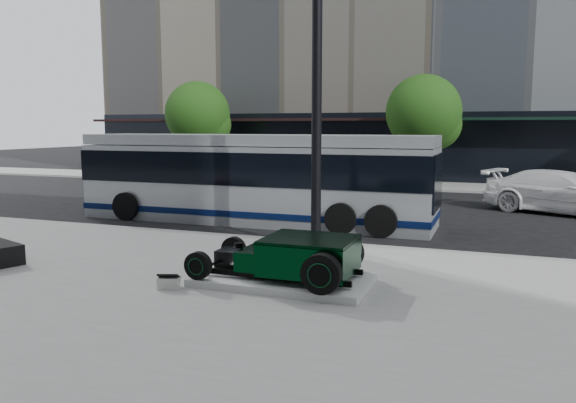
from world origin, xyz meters
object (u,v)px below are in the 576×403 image
(white_sedan, at_px, (562,192))
(hot_rod, at_px, (299,256))
(lamppost, at_px, (317,90))
(transit_bus, at_px, (254,178))

(white_sedan, bearing_deg, hot_rod, 177.34)
(lamppost, relative_size, transit_bus, 0.71)
(transit_bus, bearing_deg, hot_rod, -60.08)
(lamppost, bearing_deg, white_sedan, 53.06)
(hot_rod, distance_m, white_sedan, 13.96)
(hot_rod, xyz_separation_m, transit_bus, (-4.13, 7.18, 0.79))
(transit_bus, bearing_deg, white_sedan, 29.05)
(hot_rod, xyz_separation_m, lamppost, (-0.87, 3.82, 3.42))
(lamppost, relative_size, white_sedan, 1.58)
(lamppost, distance_m, white_sedan, 11.60)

